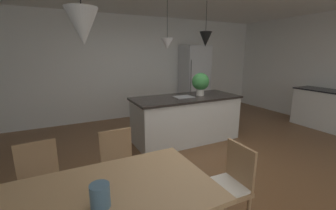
# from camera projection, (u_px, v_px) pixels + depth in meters

# --- Properties ---
(ground_plane) EXTENTS (10.00, 8.40, 0.04)m
(ground_plane) POSITION_uv_depth(u_px,v_px,m) (200.00, 167.00, 3.47)
(ground_plane) COLOR brown
(wall_back_kitchen) EXTENTS (10.00, 0.12, 2.70)m
(wall_back_kitchen) POSITION_uv_depth(u_px,v_px,m) (133.00, 68.00, 5.99)
(wall_back_kitchen) COLOR white
(wall_back_kitchen) RESTS_ON ground_plane
(dining_table) EXTENTS (1.79, 0.96, 0.75)m
(dining_table) POSITION_uv_depth(u_px,v_px,m) (94.00, 204.00, 1.58)
(dining_table) COLOR tan
(dining_table) RESTS_ON ground_plane
(chair_kitchen_end) EXTENTS (0.42, 0.42, 0.87)m
(chair_kitchen_end) POSITION_uv_depth(u_px,v_px,m) (228.00, 184.00, 2.17)
(chair_kitchen_end) COLOR #A87F56
(chair_kitchen_end) RESTS_ON ground_plane
(chair_far_left) EXTENTS (0.43, 0.43, 0.87)m
(chair_far_left) POSITION_uv_depth(u_px,v_px,m) (40.00, 184.00, 2.19)
(chair_far_left) COLOR #A87F56
(chair_far_left) RESTS_ON ground_plane
(chair_far_right) EXTENTS (0.42, 0.42, 0.87)m
(chair_far_right) POSITION_uv_depth(u_px,v_px,m) (120.00, 165.00, 2.54)
(chair_far_right) COLOR #A87F56
(chair_far_right) RESTS_ON ground_plane
(kitchen_island) EXTENTS (2.14, 0.90, 0.91)m
(kitchen_island) POSITION_uv_depth(u_px,v_px,m) (186.00, 118.00, 4.44)
(kitchen_island) COLOR silver
(kitchen_island) RESTS_ON ground_plane
(refrigerator) EXTENTS (0.75, 0.67, 1.96)m
(refrigerator) POSITION_uv_depth(u_px,v_px,m) (194.00, 80.00, 6.49)
(refrigerator) COLOR silver
(refrigerator) RESTS_ON ground_plane
(pendant_over_table) EXTENTS (0.21, 0.21, 0.92)m
(pendant_over_table) POSITION_uv_depth(u_px,v_px,m) (83.00, 27.00, 1.37)
(pendant_over_table) COLOR black
(pendant_over_island_main) EXTENTS (0.23, 0.23, 0.89)m
(pendant_over_island_main) POSITION_uv_depth(u_px,v_px,m) (167.00, 44.00, 3.93)
(pendant_over_island_main) COLOR black
(pendant_over_island_aux) EXTENTS (0.24, 0.24, 0.83)m
(pendant_over_island_aux) POSITION_uv_depth(u_px,v_px,m) (206.00, 39.00, 4.27)
(pendant_over_island_aux) COLOR black
(potted_plant_on_island) EXTENTS (0.35, 0.35, 0.46)m
(potted_plant_on_island) POSITION_uv_depth(u_px,v_px,m) (201.00, 82.00, 4.42)
(potted_plant_on_island) COLOR beige
(potted_plant_on_island) RESTS_ON kitchen_island
(vase_on_dining_table) EXTENTS (0.13, 0.13, 0.16)m
(vase_on_dining_table) POSITION_uv_depth(u_px,v_px,m) (100.00, 196.00, 1.44)
(vase_on_dining_table) COLOR slate
(vase_on_dining_table) RESTS_ON dining_table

